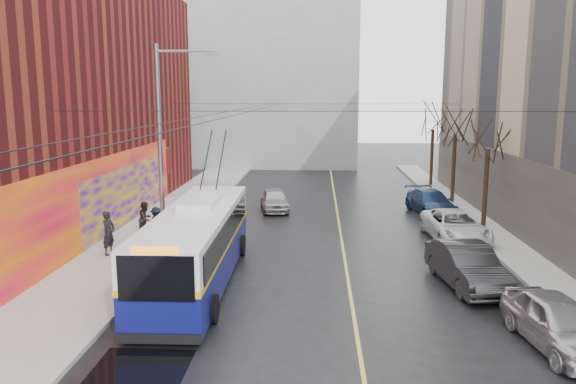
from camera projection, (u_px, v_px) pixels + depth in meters
The scene contains 21 objects.
ground at pixel (304, 374), 14.13m from camera, with size 140.00×140.00×0.00m, color black.
sidewalk_left at pixel (140, 243), 26.34m from camera, with size 4.00×60.00×0.15m, color gray.
sidewalk_right at pixel (509, 248), 25.45m from camera, with size 2.00×60.00×0.15m, color gray.
lane_line at pixel (341, 237), 27.82m from camera, with size 0.12×50.00×0.01m, color #BFB74C.
building_far at pixel (257, 74), 57.17m from camera, with size 20.50×12.10×18.00m.
streetlight_pole at pixel (164, 146), 23.46m from camera, with size 2.65×0.60×9.00m.
catenary_wires at pixel (261, 109), 27.73m from camera, with size 18.00×60.00×0.22m.
tree_near at pixel (489, 134), 28.55m from camera, with size 3.20×3.20×6.40m.
tree_mid at pixel (456, 122), 35.39m from camera, with size 3.20×3.20×6.68m.
tree_far at pixel (433, 119), 42.29m from camera, with size 3.20×3.20×6.57m.
puddle at pixel (132, 381), 13.78m from camera, with size 2.44×3.56×0.01m, color black.
pigeons_flying at pixel (251, 88), 22.62m from camera, with size 4.90×0.33×1.31m.
trolleybus at pixel (197, 244), 20.74m from camera, with size 2.81×11.42×5.38m.
parked_car_a at pixel (558, 322), 15.52m from camera, with size 1.73×4.30×1.46m, color #A5A5AA.
parked_car_b at pixel (467, 266), 20.52m from camera, with size 1.65×4.74×1.56m, color #28272A.
parked_car_c at pixel (455, 226), 26.99m from camera, with size 2.39×5.18×1.44m, color white.
parked_car_d at pixel (431, 202), 33.04m from camera, with size 1.97×4.84×1.41m, color navy.
following_car at pixel (274, 200), 34.09m from camera, with size 1.59×3.95×1.35m, color #9FA0A4.
pedestrian_a at pixel (109, 233), 24.04m from camera, with size 0.70×0.46×1.91m, color black.
pedestrian_b at pixel (146, 219), 27.25m from camera, with size 0.83×0.65×1.71m, color black.
pedestrian_c at pixel (156, 223), 26.67m from camera, with size 1.01×0.58×1.56m, color black.
Camera 1 is at (0.31, -13.14, 6.94)m, focal length 35.00 mm.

